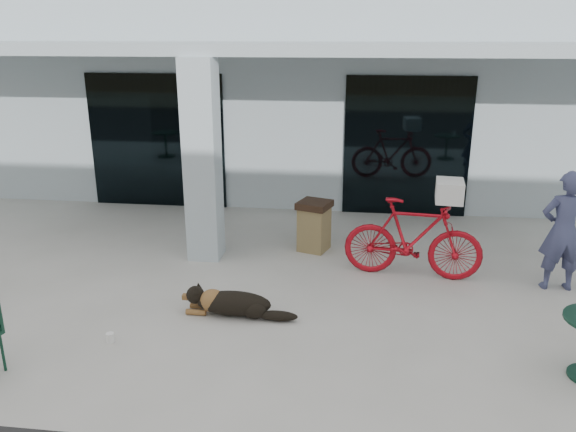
# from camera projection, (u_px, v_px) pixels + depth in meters

# --- Properties ---
(ground) EXTENTS (80.00, 80.00, 0.00)m
(ground) POSITION_uv_depth(u_px,v_px,m) (278.00, 333.00, 6.76)
(ground) COLOR #BCB9B1
(ground) RESTS_ON ground
(building) EXTENTS (22.00, 7.00, 4.50)m
(building) POSITION_uv_depth(u_px,v_px,m) (326.00, 83.00, 14.08)
(building) COLOR #AEBCC5
(building) RESTS_ON ground
(storefront_glass_left) EXTENTS (2.80, 0.06, 2.70)m
(storefront_glass_left) POSITION_uv_depth(u_px,v_px,m) (157.00, 141.00, 11.42)
(storefront_glass_left) COLOR black
(storefront_glass_left) RESTS_ON ground
(storefront_glass_right) EXTENTS (2.40, 0.06, 2.70)m
(storefront_glass_right) POSITION_uv_depth(u_px,v_px,m) (406.00, 147.00, 10.83)
(storefront_glass_right) COLOR black
(storefront_glass_right) RESTS_ON ground
(column) EXTENTS (0.50, 0.50, 3.12)m
(column) POSITION_uv_depth(u_px,v_px,m) (203.00, 162.00, 8.63)
(column) COLOR #AEBCC5
(column) RESTS_ON ground
(overhang) EXTENTS (22.00, 2.80, 0.18)m
(overhang) POSITION_uv_depth(u_px,v_px,m) (308.00, 48.00, 9.16)
(overhang) COLOR #AEBCC5
(overhang) RESTS_ON column
(bicycle) EXTENTS (2.04, 0.77, 1.20)m
(bicycle) POSITION_uv_depth(u_px,v_px,m) (413.00, 238.00, 8.17)
(bicycle) COLOR #AE0E1A
(bicycle) RESTS_ON ground
(laundry_basket) EXTENTS (0.42, 0.54, 0.30)m
(laundry_basket) POSITION_uv_depth(u_px,v_px,m) (450.00, 191.00, 7.84)
(laundry_basket) COLOR white
(laundry_basket) RESTS_ON bicycle
(dog) EXTENTS (1.12, 0.40, 0.37)m
(dog) POSITION_uv_depth(u_px,v_px,m) (234.00, 302.00, 7.14)
(dog) COLOR black
(dog) RESTS_ON ground
(cup_near_dog) EXTENTS (0.12, 0.12, 0.11)m
(cup_near_dog) POSITION_uv_depth(u_px,v_px,m) (110.00, 338.00, 6.55)
(cup_near_dog) COLOR white
(cup_near_dog) RESTS_ON ground
(person) EXTENTS (0.65, 0.44, 1.71)m
(person) POSITION_uv_depth(u_px,v_px,m) (563.00, 231.00, 7.70)
(person) COLOR #3E4369
(person) RESTS_ON ground
(trash_receptacle) EXTENTS (0.62, 0.62, 0.84)m
(trash_receptacle) POSITION_uv_depth(u_px,v_px,m) (314.00, 226.00, 9.25)
(trash_receptacle) COLOR olive
(trash_receptacle) RESTS_ON ground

